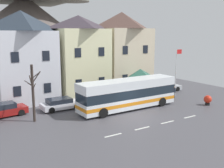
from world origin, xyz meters
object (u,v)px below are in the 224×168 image
Objects in this scene: parked_car_00 at (61,104)px; pedestrian_02 at (174,92)px; townhouse_00 at (23,57)px; transit_bus at (128,94)px; pedestrian_00 at (162,90)px; pedestrian_01 at (168,90)px; public_bench at (131,92)px; townhouse_01 at (79,56)px; flagpole at (176,69)px; harbour_buoy at (208,100)px; townhouse_02 at (122,51)px; parked_car_02 at (165,86)px; bus_shelter at (140,74)px; bare_tree_01 at (33,91)px; parked_car_01 at (3,110)px; hilltop_castle at (26,34)px.

pedestrian_02 reaches higher than parked_car_00.
townhouse_00 is 0.93× the size of transit_bus.
pedestrian_00 is 0.82m from pedestrian_01.
pedestrian_02 reaches higher than public_bench.
parked_car_00 is at bearing -131.85° from townhouse_01.
flagpole reaches higher than public_bench.
pedestrian_01 is 2.93m from flagpole.
townhouse_02 is at bearing 102.58° from harbour_buoy.
pedestrian_02 is at bearing -43.04° from townhouse_01.
bus_shelter is at bearing -159.50° from parked_car_02.
bare_tree_01 is at bearing -171.62° from bus_shelter.
parked_car_02 is 0.73× the size of flagpole.
public_bench is at bearing 117.64° from harbour_buoy.
bare_tree_01 is at bearing -61.41° from parked_car_01.
bus_shelter is (-1.39, -6.25, -2.51)m from townhouse_02.
public_bench is (4.05, 5.05, -1.16)m from transit_bus.
parked_car_01 is 0.84× the size of bare_tree_01.
flagpole is at bearing -30.48° from pedestrian_00.
pedestrian_00 is at bearing 126.79° from pedestrian_01.
flagpole reaches higher than pedestrian_02.
pedestrian_00 reaches higher than public_bench.
pedestrian_02 reaches higher than parked_car_01.
transit_bus is 2.55× the size of parked_car_02.
townhouse_00 is 2.38× the size of parked_car_02.
bare_tree_01 is at bearing -178.27° from pedestrian_01.
townhouse_00 is at bearing 80.86° from bare_tree_01.
parked_car_00 is 2.87× the size of pedestrian_00.
parked_car_02 is at bearing -56.57° from hilltop_castle.
bare_tree_01 is at bearing 165.12° from harbour_buoy.
bus_shelter is (8.12, -22.05, -4.96)m from hilltop_castle.
townhouse_00 is 1.98× the size of bare_tree_01.
townhouse_01 is at bearing 142.36° from flagpole.
flagpole is (-1.13, -3.08, 2.96)m from parked_car_02.
townhouse_01 is at bearing 164.88° from parked_car_02.
public_bench is at bearing 143.07° from flagpole.
pedestrian_01 is 0.98m from pedestrian_02.
townhouse_00 is 2.88× the size of bus_shelter.
townhouse_01 is at bearing -177.58° from townhouse_02.
townhouse_02 is (6.97, 0.29, 0.35)m from townhouse_01.
pedestrian_02 is at bearing -28.46° from townhouse_00.
bare_tree_01 is at bearing -145.23° from parked_car_00.
bus_shelter is 2.42× the size of pedestrian_02.
parked_car_00 is 2.77× the size of pedestrian_02.
parked_car_02 is 4.35m from pedestrian_02.
bus_shelter is 2.51× the size of pedestrian_00.
parked_car_01 and parked_car_02 have the same top height.
parked_car_00 is 16.16m from parked_car_02.
hilltop_castle is 25.95m from parked_car_02.
pedestrian_00 is at bearing -12.17° from parked_car_01.
parked_car_02 is 3.57m from pedestrian_01.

